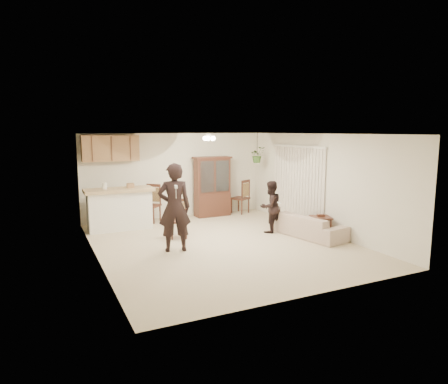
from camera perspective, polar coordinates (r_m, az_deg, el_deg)
name	(u,v)px	position (r m, az deg, el deg)	size (l,w,h in m)	color
floor	(222,244)	(9.26, -0.29, -7.38)	(6.50, 6.50, 0.00)	#BAAB8C
ceiling	(222,134)	(8.89, -0.30, 8.29)	(5.50, 6.50, 0.02)	silver
wall_back	(176,175)	(11.99, -6.90, 2.36)	(5.50, 0.02, 2.50)	silver
wall_front	(312,218)	(6.25, 12.47, -3.68)	(5.50, 0.02, 2.50)	silver
wall_left	(95,199)	(8.22, -17.93, -0.93)	(0.02, 6.50, 2.50)	silver
wall_right	(320,183)	(10.45, 13.50, 1.24)	(0.02, 6.50, 2.50)	silver
breakfast_bar	(120,211)	(10.78, -14.66, -2.61)	(1.60, 0.55, 1.00)	white
bar_top	(119,190)	(10.69, -14.77, 0.28)	(1.75, 0.70, 0.08)	tan
upper_cabinets	(110,148)	(11.29, -15.92, 6.03)	(1.50, 0.34, 0.70)	olive
vertical_blinds	(297,185)	(11.15, 10.42, 1.03)	(0.06, 2.30, 2.10)	silver
ceiling_fixture	(209,138)	(10.07, -2.19, 7.77)	(0.36, 0.36, 0.20)	#FFE5BF
hanging_plant	(257,155)	(12.11, 4.77, 5.31)	(0.43, 0.37, 0.48)	#285221
plant_cord	(257,144)	(12.09, 4.79, 6.85)	(0.01, 0.01, 0.65)	black
sofa	(309,222)	(9.98, 12.07, -4.21)	(1.87, 0.73, 0.73)	#F0DFC5
adult	(174,210)	(8.57, -7.09, -2.57)	(0.66, 0.43, 1.80)	black
child	(270,206)	(10.18, 6.65, -2.04)	(0.66, 0.51, 1.35)	black
china_hutch	(212,187)	(12.05, -1.69, 0.74)	(1.15, 0.46, 1.80)	#351B13
side_table	(321,226)	(10.04, 13.63, -4.79)	(0.59, 0.59, 0.56)	#351B13
chair_bar	(179,227)	(9.75, -6.45, -5.00)	(0.51, 0.51, 0.93)	#351B13
chair_hutch_left	(151,212)	(11.52, -10.43, -2.76)	(0.67, 0.67, 1.06)	#351B13
chair_hutch_right	(240,204)	(12.57, 2.32, -1.67)	(0.64, 0.64, 1.06)	#351B13
controller_adult	(176,187)	(8.04, -6.88, 0.75)	(0.05, 0.17, 0.05)	white
controller_child	(279,203)	(9.95, 7.91, -1.53)	(0.04, 0.11, 0.04)	white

